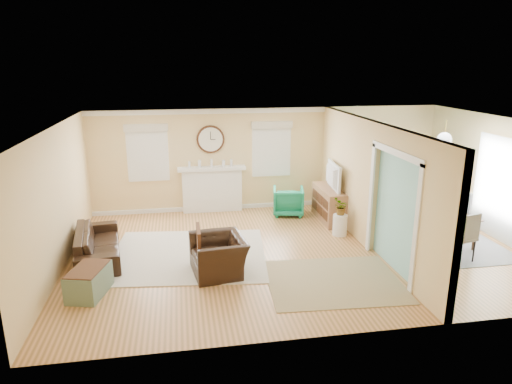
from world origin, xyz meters
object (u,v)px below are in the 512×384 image
(sofa, at_px, (98,244))
(green_chair, at_px, (288,201))
(eames_chair, at_px, (219,255))
(credenza, at_px, (329,204))
(dining_table, at_px, (430,223))

(sofa, height_order, green_chair, green_chair)
(eames_chair, relative_size, credenza, 0.77)
(dining_table, bearing_deg, credenza, 41.85)
(sofa, relative_size, dining_table, 1.06)
(green_chair, xyz_separation_m, dining_table, (2.67, -2.09, -0.01))
(eames_chair, height_order, green_chair, green_chair)
(eames_chair, xyz_separation_m, credenza, (2.88, 2.43, 0.06))
(sofa, bearing_deg, eames_chair, -122.91)
(eames_chair, bearing_deg, credenza, 122.73)
(sofa, bearing_deg, green_chair, -73.47)
(sofa, xyz_separation_m, credenza, (5.15, 1.39, 0.10))
(green_chair, bearing_deg, dining_table, 153.88)
(green_chair, relative_size, credenza, 0.56)
(sofa, bearing_deg, dining_table, -99.13)
(green_chair, bearing_deg, credenza, 157.89)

